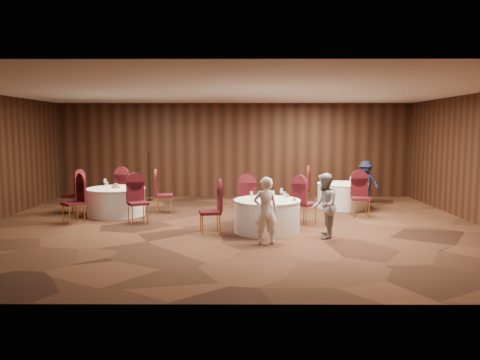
{
  "coord_description": "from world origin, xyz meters",
  "views": [
    {
      "loc": [
        0.25,
        -11.0,
        2.32
      ],
      "look_at": [
        0.2,
        0.2,
        1.1
      ],
      "focal_mm": 35.0,
      "sensor_mm": 36.0,
      "label": 1
    }
  ],
  "objects_px": {
    "table_main": "(267,216)",
    "woman_b": "(324,206)",
    "woman_a": "(266,211)",
    "table_right": "(342,196)",
    "man_c": "(366,182)",
    "table_left": "(116,201)",
    "mic_stand": "(149,186)"
  },
  "relations": [
    {
      "from": "table_main",
      "to": "mic_stand",
      "type": "distance_m",
      "value": 5.95
    },
    {
      "from": "woman_b",
      "to": "man_c",
      "type": "height_order",
      "value": "woman_b"
    },
    {
      "from": "table_main",
      "to": "table_left",
      "type": "bearing_deg",
      "value": 152.62
    },
    {
      "from": "table_main",
      "to": "table_right",
      "type": "height_order",
      "value": "same"
    },
    {
      "from": "mic_stand",
      "to": "woman_a",
      "type": "bearing_deg",
      "value": -59.09
    },
    {
      "from": "table_right",
      "to": "woman_b",
      "type": "xyz_separation_m",
      "value": [
        -1.21,
        -3.8,
        0.32
      ]
    },
    {
      "from": "table_left",
      "to": "table_right",
      "type": "relative_size",
      "value": 1.06
    },
    {
      "from": "table_left",
      "to": "woman_b",
      "type": "relative_size",
      "value": 1.13
    },
    {
      "from": "table_left",
      "to": "woman_a",
      "type": "height_order",
      "value": "woman_a"
    },
    {
      "from": "table_main",
      "to": "table_right",
      "type": "distance_m",
      "value": 4.01
    },
    {
      "from": "table_left",
      "to": "mic_stand",
      "type": "height_order",
      "value": "mic_stand"
    },
    {
      "from": "table_left",
      "to": "woman_b",
      "type": "distance_m",
      "value": 5.81
    },
    {
      "from": "table_right",
      "to": "woman_a",
      "type": "height_order",
      "value": "woman_a"
    },
    {
      "from": "table_main",
      "to": "woman_a",
      "type": "height_order",
      "value": "woman_a"
    },
    {
      "from": "man_c",
      "to": "woman_b",
      "type": "bearing_deg",
      "value": -77.08
    },
    {
      "from": "woman_a",
      "to": "man_c",
      "type": "xyz_separation_m",
      "value": [
        3.41,
        5.29,
        -0.02
      ]
    },
    {
      "from": "woman_b",
      "to": "table_left",
      "type": "bearing_deg",
      "value": -106.26
    },
    {
      "from": "table_main",
      "to": "mic_stand",
      "type": "xyz_separation_m",
      "value": [
        -3.61,
        4.73,
        0.08
      ]
    },
    {
      "from": "table_main",
      "to": "table_left",
      "type": "height_order",
      "value": "same"
    },
    {
      "from": "table_main",
      "to": "woman_b",
      "type": "distance_m",
      "value": 1.36
    },
    {
      "from": "woman_a",
      "to": "man_c",
      "type": "bearing_deg",
      "value": -131.27
    },
    {
      "from": "woman_b",
      "to": "table_main",
      "type": "bearing_deg",
      "value": -105.47
    },
    {
      "from": "table_right",
      "to": "man_c",
      "type": "distance_m",
      "value": 1.34
    },
    {
      "from": "woman_a",
      "to": "table_main",
      "type": "bearing_deg",
      "value": -103.08
    },
    {
      "from": "man_c",
      "to": "table_right",
      "type": "bearing_deg",
      "value": -97.53
    },
    {
      "from": "table_left",
      "to": "woman_b",
      "type": "height_order",
      "value": "woman_b"
    },
    {
      "from": "woman_b",
      "to": "woman_a",
      "type": "bearing_deg",
      "value": -55.61
    },
    {
      "from": "table_left",
      "to": "woman_a",
      "type": "bearing_deg",
      "value": -39.5
    },
    {
      "from": "table_right",
      "to": "woman_a",
      "type": "xyz_separation_m",
      "value": [
        -2.49,
        -4.36,
        0.31
      ]
    },
    {
      "from": "mic_stand",
      "to": "woman_a",
      "type": "relative_size",
      "value": 1.15
    },
    {
      "from": "mic_stand",
      "to": "woman_a",
      "type": "xyz_separation_m",
      "value": [
        3.52,
        -5.87,
        0.23
      ]
    },
    {
      "from": "table_main",
      "to": "woman_b",
      "type": "relative_size",
      "value": 1.08
    }
  ]
}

